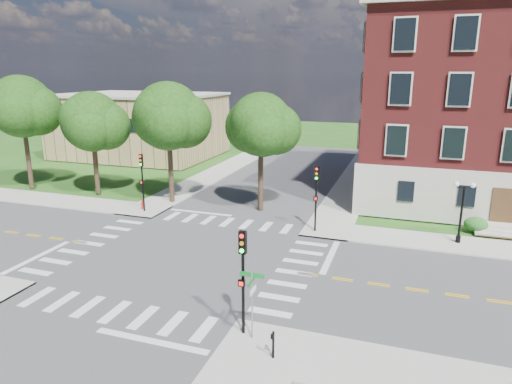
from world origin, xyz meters
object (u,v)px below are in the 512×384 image
(traffic_signal_nw, at_px, (142,175))
(push_button_post, at_px, (273,343))
(twin_lamp_west, at_px, (462,209))
(traffic_signal_ne, at_px, (316,190))
(street_sign_pole, at_px, (252,293))
(traffic_signal_se, at_px, (243,270))
(fire_hydrant, at_px, (143,205))

(traffic_signal_nw, xyz_separation_m, push_button_post, (15.92, -15.77, -2.39))
(push_button_post, bearing_deg, twin_lamp_west, 63.47)
(traffic_signal_ne, bearing_deg, street_sign_pole, -89.13)
(traffic_signal_ne, distance_m, twin_lamp_west, 9.75)
(traffic_signal_se, bearing_deg, fire_hydrant, 134.23)
(traffic_signal_ne, xyz_separation_m, twin_lamp_west, (9.69, 0.87, -0.66))
(fire_hydrant, bearing_deg, traffic_signal_nw, -51.13)
(twin_lamp_west, height_order, push_button_post, twin_lamp_west)
(twin_lamp_west, bearing_deg, fire_hydrant, -179.82)
(street_sign_pole, distance_m, fire_hydrant, 21.56)
(traffic_signal_ne, bearing_deg, traffic_signal_nw, 179.17)
(street_sign_pole, distance_m, push_button_post, 2.26)
(street_sign_pole, bearing_deg, push_button_post, -40.76)
(traffic_signal_se, distance_m, twin_lamp_west, 18.10)
(street_sign_pole, xyz_separation_m, push_button_post, (1.27, -1.09, -1.51))
(traffic_signal_nw, bearing_deg, push_button_post, -44.71)
(traffic_signal_nw, relative_size, push_button_post, 4.00)
(twin_lamp_west, height_order, street_sign_pole, twin_lamp_west)
(street_sign_pole, bearing_deg, traffic_signal_nw, 134.97)
(traffic_signal_nw, distance_m, fire_hydrant, 2.82)
(traffic_signal_se, distance_m, street_sign_pole, 1.05)
(twin_lamp_west, distance_m, street_sign_pole, 18.02)
(fire_hydrant, bearing_deg, push_button_post, -44.92)
(traffic_signal_se, distance_m, push_button_post, 3.27)
(street_sign_pole, bearing_deg, twin_lamp_west, 58.30)
(traffic_signal_ne, height_order, street_sign_pole, traffic_signal_ne)
(traffic_signal_ne, distance_m, fire_hydrant, 15.17)
(traffic_signal_se, relative_size, traffic_signal_nw, 1.00)
(fire_hydrant, bearing_deg, twin_lamp_west, 0.18)
(street_sign_pole, height_order, fire_hydrant, street_sign_pole)
(traffic_signal_nw, distance_m, street_sign_pole, 20.75)
(twin_lamp_west, bearing_deg, traffic_signal_nw, -178.44)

